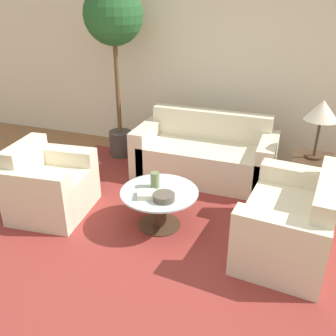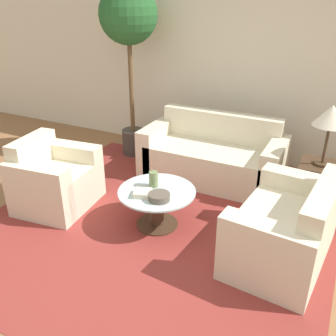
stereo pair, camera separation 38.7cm
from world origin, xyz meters
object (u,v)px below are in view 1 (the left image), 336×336
at_px(coffee_table, 159,203).
at_px(table_lamp, 322,112).
at_px(book_stack, 146,195).
at_px(potted_plant, 114,27).
at_px(vase, 155,180).
at_px(sofa_main, 205,155).
at_px(armchair, 48,187).
at_px(loveseat, 294,224).
at_px(bowl, 164,197).

bearing_deg(coffee_table, table_lamp, 38.21).
height_order(coffee_table, book_stack, book_stack).
relative_size(potted_plant, vase, 14.21).
bearing_deg(sofa_main, coffee_table, -95.88).
relative_size(table_lamp, vase, 4.02).
xyz_separation_m(armchair, book_stack, (1.16, -0.01, 0.14)).
distance_m(potted_plant, vase, 2.24).
bearing_deg(loveseat, bowl, -75.18).
height_order(loveseat, book_stack, loveseat).
bearing_deg(sofa_main, potted_plant, 170.30).
relative_size(bowl, book_stack, 1.01).
relative_size(coffee_table, bowl, 3.76).
bearing_deg(armchair, bowl, -96.50).
distance_m(vase, bowl, 0.28).
distance_m(sofa_main, bowl, 1.44).
relative_size(coffee_table, potted_plant, 0.34).
distance_m(armchair, loveseat, 2.54).
relative_size(sofa_main, armchair, 1.93).
relative_size(loveseat, bowl, 6.08).
relative_size(table_lamp, book_stack, 3.16).
distance_m(coffee_table, potted_plant, 2.46).
bearing_deg(sofa_main, table_lamp, -7.45).
height_order(sofa_main, loveseat, sofa_main).
bearing_deg(table_lamp, loveseat, -96.19).
relative_size(armchair, coffee_table, 1.16).
xyz_separation_m(sofa_main, book_stack, (-0.21, -1.43, 0.15)).
height_order(sofa_main, armchair, sofa_main).
bearing_deg(book_stack, bowl, -18.04).
xyz_separation_m(sofa_main, loveseat, (1.17, -1.23, 0.00)).
distance_m(loveseat, book_stack, 1.40).
bearing_deg(bowl, armchair, 179.93).
xyz_separation_m(potted_plant, bowl, (1.31, -1.66, -1.34)).
relative_size(armchair, bowl, 4.35).
bearing_deg(potted_plant, table_lamp, -8.60).
relative_size(table_lamp, bowl, 3.14).
xyz_separation_m(coffee_table, book_stack, (-0.07, -0.15, 0.17)).
distance_m(coffee_table, vase, 0.24).
distance_m(loveseat, vase, 1.39).
distance_m(sofa_main, table_lamp, 1.51).
xyz_separation_m(loveseat, vase, (-1.37, 0.02, 0.20)).
bearing_deg(armchair, table_lamp, -70.99).
bearing_deg(bowl, book_stack, -178.85).
xyz_separation_m(sofa_main, coffee_table, (-0.13, -1.28, -0.02)).
bearing_deg(sofa_main, armchair, -133.72).
height_order(bowl, book_stack, bowl).
xyz_separation_m(table_lamp, book_stack, (-1.49, -1.27, -0.62)).
height_order(armchair, vase, armchair).
bearing_deg(table_lamp, book_stack, -139.67).
bearing_deg(book_stack, armchair, 160.55).
bearing_deg(coffee_table, vase, 137.27).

